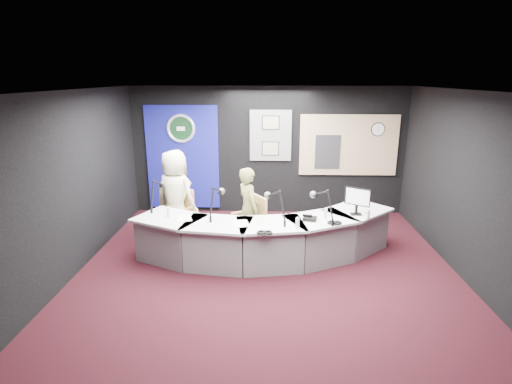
{
  "coord_description": "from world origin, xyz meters",
  "views": [
    {
      "loc": [
        0.0,
        -5.71,
        2.99
      ],
      "look_at": [
        -0.2,
        0.8,
        1.1
      ],
      "focal_mm": 28.0,
      "sensor_mm": 36.0,
      "label": 1
    }
  ],
  "objects_px": {
    "person_man": "(176,196)",
    "person_woman": "(248,209)",
    "armchair_right": "(248,222)",
    "armchair_left": "(177,217)",
    "broadcast_desk": "(264,237)"
  },
  "relations": [
    {
      "from": "armchair_right",
      "to": "person_man",
      "type": "distance_m",
      "value": 1.48
    },
    {
      "from": "armchair_left",
      "to": "person_woman",
      "type": "distance_m",
      "value": 1.47
    },
    {
      "from": "person_man",
      "to": "person_woman",
      "type": "relative_size",
      "value": 1.15
    },
    {
      "from": "person_man",
      "to": "person_woman",
      "type": "bearing_deg",
      "value": -170.82
    },
    {
      "from": "armchair_left",
      "to": "person_woman",
      "type": "xyz_separation_m",
      "value": [
        1.38,
        -0.42,
        0.31
      ]
    },
    {
      "from": "broadcast_desk",
      "to": "person_man",
      "type": "relative_size",
      "value": 2.62
    },
    {
      "from": "broadcast_desk",
      "to": "armchair_right",
      "type": "relative_size",
      "value": 4.38
    },
    {
      "from": "broadcast_desk",
      "to": "armchair_left",
      "type": "xyz_separation_m",
      "value": [
        -1.66,
        0.79,
        0.06
      ]
    },
    {
      "from": "broadcast_desk",
      "to": "armchair_left",
      "type": "height_order",
      "value": "armchair_left"
    },
    {
      "from": "armchair_left",
      "to": "person_man",
      "type": "relative_size",
      "value": 0.51
    },
    {
      "from": "armchair_right",
      "to": "person_woman",
      "type": "relative_size",
      "value": 0.69
    },
    {
      "from": "armchair_right",
      "to": "armchair_left",
      "type": "bearing_deg",
      "value": -139.19
    },
    {
      "from": "person_man",
      "to": "person_woman",
      "type": "height_order",
      "value": "person_man"
    },
    {
      "from": "armchair_right",
      "to": "person_woman",
      "type": "height_order",
      "value": "person_woman"
    },
    {
      "from": "broadcast_desk",
      "to": "person_man",
      "type": "xyz_separation_m",
      "value": [
        -1.66,
        0.79,
        0.48
      ]
    }
  ]
}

